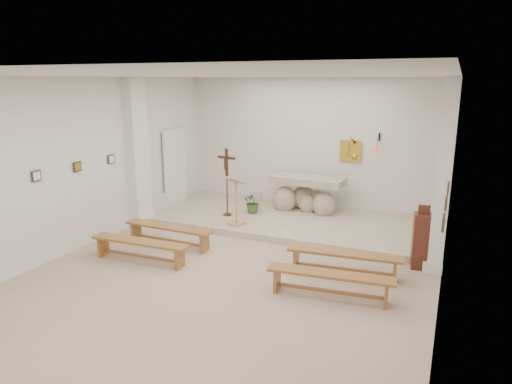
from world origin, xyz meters
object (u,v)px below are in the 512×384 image
at_px(altar, 306,196).
at_px(bench_right_second, 330,279).
at_px(bench_left_second, 140,246).
at_px(bench_left_front, 169,231).
at_px(crucifix_stand, 227,177).
at_px(bench_right_front, 344,258).
at_px(donation_pedestal, 421,240).
at_px(lectern, 236,201).

bearing_deg(altar, bench_right_second, -63.80).
bearing_deg(bench_left_second, bench_right_second, -2.41).
bearing_deg(altar, bench_left_front, -118.00).
xyz_separation_m(bench_left_front, bench_right_second, (3.75, -0.97, 0.00)).
height_order(crucifix_stand, bench_right_front, crucifix_stand).
bearing_deg(bench_right_second, bench_left_second, 173.88).
relative_size(altar, crucifix_stand, 1.15).
bearing_deg(bench_left_second, crucifix_stand, 81.26).
bearing_deg(donation_pedestal, bench_right_front, -152.71).
bearing_deg(bench_right_second, donation_pedestal, 50.81).
distance_m(crucifix_stand, bench_right_second, 4.63).
height_order(donation_pedestal, bench_right_second, donation_pedestal).
bearing_deg(lectern, crucifix_stand, 146.28).
bearing_deg(bench_right_front, lectern, 147.69).
distance_m(donation_pedestal, bench_left_second, 5.32).
bearing_deg(bench_right_front, altar, 113.03).
bearing_deg(crucifix_stand, lectern, -36.60).
distance_m(crucifix_stand, bench_left_front, 2.22).
bearing_deg(bench_right_second, bench_right_front, 83.88).
distance_m(donation_pedestal, bench_right_second, 2.25).
xyz_separation_m(altar, bench_left_second, (-1.99, -4.22, -0.20)).
bearing_deg(altar, lectern, -118.76).
relative_size(crucifix_stand, bench_left_second, 0.82).
height_order(lectern, donation_pedestal, lectern).
height_order(crucifix_stand, bench_left_second, crucifix_stand).
bearing_deg(bench_right_second, crucifix_stand, 132.46).
relative_size(crucifix_stand, bench_right_second, 0.81).
xyz_separation_m(donation_pedestal, bench_left_second, (-4.98, -1.88, -0.21)).
xyz_separation_m(donation_pedestal, bench_right_front, (-1.22, -0.91, -0.21)).
relative_size(altar, lectern, 1.67).
distance_m(altar, bench_right_second, 4.58).
relative_size(lectern, bench_left_front, 0.56).
xyz_separation_m(lectern, bench_right_second, (2.89, -2.43, -0.40)).
bearing_deg(bench_left_front, bench_right_second, -12.98).
relative_size(crucifix_stand, bench_left_front, 0.82).
distance_m(bench_right_front, bench_left_second, 3.88).
relative_size(donation_pedestal, bench_right_front, 0.59).
distance_m(lectern, bench_right_second, 3.80).
bearing_deg(donation_pedestal, bench_left_front, -178.96).
height_order(crucifix_stand, bench_right_second, crucifix_stand).
height_order(bench_left_front, bench_left_second, same).
bearing_deg(donation_pedestal, crucifix_stand, 156.93).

